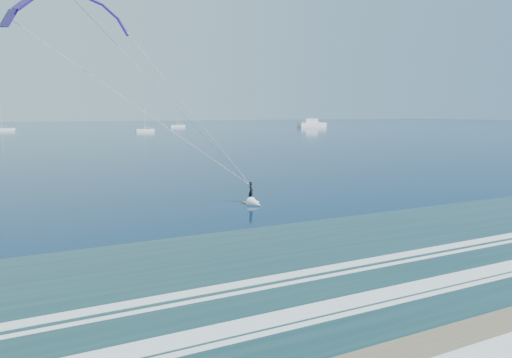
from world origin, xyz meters
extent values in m
cube|color=#1E423F|center=(0.00, 8.00, 0.01)|extent=(600.00, 22.00, 0.03)
cube|color=white|center=(0.00, 1.50, 0.04)|extent=(600.00, 0.90, 0.07)
cube|color=white|center=(0.00, 5.50, 0.04)|extent=(600.00, 1.10, 0.07)
cube|color=white|center=(0.00, 9.50, 0.04)|extent=(600.00, 0.70, 0.07)
cube|color=gold|center=(2.33, 27.64, 0.04)|extent=(1.51, 0.48, 0.09)
imported|color=black|center=(2.33, 27.64, 1.01)|extent=(0.70, 0.80, 1.86)
cone|color=white|center=(2.18, 26.34, 0.08)|extent=(1.31, 1.74, 1.10)
cube|color=silver|center=(128.30, 210.90, 1.25)|extent=(16.99, 4.53, 2.49)
cube|color=silver|center=(127.30, 210.90, 3.62)|extent=(7.93, 3.62, 2.27)
cylinder|color=silver|center=(127.30, 210.90, 5.76)|extent=(0.16, 0.16, 2.00)
cube|color=silver|center=(-27.45, 224.62, 0.60)|extent=(9.84, 2.40, 1.20)
cylinder|color=silver|center=(-27.45, 224.62, 7.16)|extent=(0.18, 0.18, 11.92)
cylinder|color=silver|center=(-26.25, 224.62, 2.00)|extent=(2.60, 0.12, 0.12)
cube|color=silver|center=(28.03, 187.13, 0.60)|extent=(7.44, 2.40, 1.20)
cylinder|color=silver|center=(28.03, 187.13, 5.85)|extent=(0.18, 0.18, 9.30)
cylinder|color=silver|center=(29.23, 187.13, 2.00)|extent=(2.60, 0.12, 0.12)
cube|color=silver|center=(58.34, 241.30, 0.60)|extent=(8.23, 2.40, 1.20)
cylinder|color=silver|center=(58.34, 241.30, 6.23)|extent=(0.18, 0.18, 10.06)
cylinder|color=silver|center=(59.54, 241.30, 2.00)|extent=(2.60, 0.12, 0.12)
camera|label=1|loc=(-15.47, -9.68, 8.24)|focal=32.00mm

